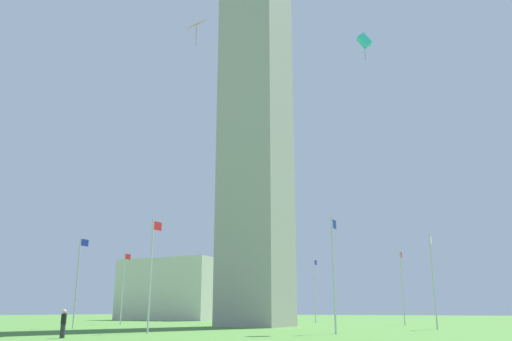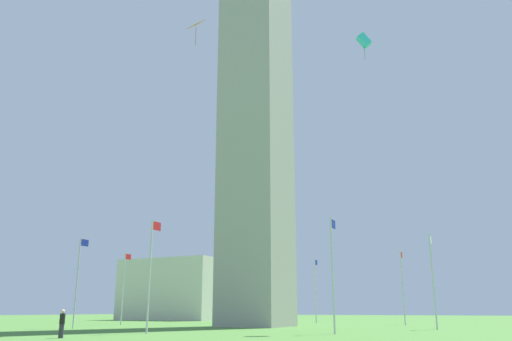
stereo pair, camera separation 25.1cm
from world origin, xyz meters
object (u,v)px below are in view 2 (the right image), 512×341
flagpole_w (433,276)px  kite_orange_diamond (196,25)px  flagpole_se (78,278)px  kite_cyan_box (364,41)px  obelisk_monument (256,63)px  flagpole_s (150,269)px  flagpole_ne (215,288)px  flagpole_sw (333,268)px  flagpole_e (124,285)px  distant_building (189,290)px  flagpole_nw (402,284)px  flagpole_n (315,287)px  person_black_shirt (62,324)px

flagpole_w → kite_orange_diamond: 31.64m
flagpole_se → kite_cyan_box: kite_cyan_box is taller
obelisk_monument → flagpole_s: size_ratio=7.06×
flagpole_se → flagpole_s: same height
flagpole_ne → kite_orange_diamond: (-24.48, -12.05, 23.20)m
flagpole_sw → flagpole_w: same height
flagpole_ne → flagpole_e: (-12.36, 5.12, 0.00)m
flagpole_e → flagpole_w: (-0.00, -34.95, 0.00)m
distant_building → flagpole_nw: bearing=-113.6°
flagpole_n → kite_orange_diamond: size_ratio=3.09×
flagpole_sw → kite_orange_diamond: 26.43m
distant_building → flagpole_w: bearing=-123.3°
flagpole_n → person_black_shirt: (-42.41, 0.57, -3.70)m
kite_orange_diamond → flagpole_se: bearing=91.1°
obelisk_monument → flagpole_ne: bearing=44.9°
obelisk_monument → kite_orange_diamond: (-12.07, 0.30, -1.46)m
flagpole_se → obelisk_monument: bearing=-45.1°
flagpole_n → flagpole_e: 24.71m
flagpole_sw → distant_building: (42.58, 40.95, 0.48)m
flagpole_sw → kite_orange_diamond: size_ratio=3.09×
flagpole_ne → flagpole_w: size_ratio=1.00×
flagpole_w → person_black_shirt: size_ratio=4.99×
flagpole_e → flagpole_s: bearing=-135.0°
person_black_shirt → flagpole_s: bearing=-27.6°
kite_orange_diamond → flagpole_s: bearing=-176.8°
flagpole_w → flagpole_sw: bearing=157.5°
flagpole_w → flagpole_e: bearing=90.0°
flagpole_sw → distant_building: distant_building is taller
obelisk_monument → flagpole_e: obelisk_monument is taller
flagpole_nw → kite_cyan_box: bearing=-175.1°
flagpole_e → kite_cyan_box: size_ratio=3.09×
flagpole_n → flagpole_nw: (-5.12, -12.36, 0.00)m
flagpole_ne → flagpole_s: 32.29m
flagpole_sw → flagpole_w: bearing=-22.5°
flagpole_sw → flagpole_ne: bearing=45.0°
obelisk_monument → flagpole_s: obelisk_monument is taller
flagpole_se → kite_orange_diamond: kite_orange_diamond is taller
flagpole_e → flagpole_se: same height
flagpole_se → kite_cyan_box: bearing=-74.6°
flagpole_se → flagpole_nw: same height
flagpole_e → kite_orange_diamond: (-12.12, -17.17, 23.20)m
flagpole_sw → kite_orange_diamond: bearing=89.0°
flagpole_se → flagpole_sw: size_ratio=1.00×
flagpole_nw → person_black_shirt: flagpole_nw is taller
flagpole_se → kite_cyan_box: size_ratio=3.09×
flagpole_se → flagpole_w: (12.36, -29.83, 0.00)m
flagpole_e → flagpole_w: size_ratio=1.00×
flagpole_sw → kite_orange_diamond: (0.23, 12.66, 23.20)m
obelisk_monument → flagpole_ne: size_ratio=7.06×
flagpole_nw → flagpole_se: bearing=135.0°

